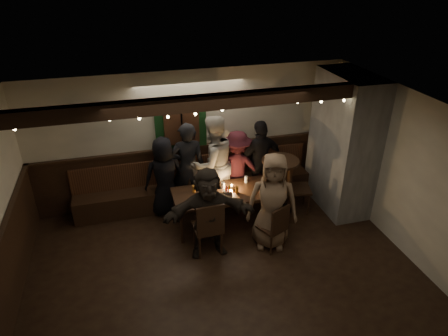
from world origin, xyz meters
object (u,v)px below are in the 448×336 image
object	(u,v)px
high_top	(279,179)
person_g	(272,202)
person_a	(165,177)
person_f	(208,213)
person_b	(188,167)
person_e	(260,161)
chair_end	(293,184)
person_c	(213,163)
chair_near_left	(209,226)
dining_table	(227,195)
person_d	(237,168)
chair_near_right	(276,225)

from	to	relation	value
high_top	person_g	xyz separation A→B (m)	(-0.50, -0.91, 0.16)
person_a	person_f	xyz separation A→B (m)	(0.50, -1.36, 0.01)
person_b	person_e	size ratio (longest dim) A/B	1.06
chair_end	person_e	size ratio (longest dim) A/B	0.60
person_c	person_e	xyz separation A→B (m)	(0.96, 0.05, -0.11)
chair_near_left	person_a	size ratio (longest dim) A/B	0.64
dining_table	person_d	distance (m)	0.81
high_top	chair_near_left	bearing A→B (deg)	-150.16
high_top	person_a	bearing A→B (deg)	166.15
person_b	person_g	xyz separation A→B (m)	(1.11, -1.46, -0.04)
chair_near_right	person_g	world-z (taller)	person_g
person_c	dining_table	bearing A→B (deg)	79.67
chair_near_right	person_a	distance (m)	2.25
high_top	person_f	size ratio (longest dim) A/B	0.70
person_b	person_e	world-z (taller)	person_b
chair_near_right	person_g	distance (m)	0.39
person_g	dining_table	bearing A→B (deg)	144.72
high_top	person_d	distance (m)	0.85
chair_end	person_b	xyz separation A→B (m)	(-1.88, 0.60, 0.32)
high_top	person_c	size ratio (longest dim) A/B	0.58
chair_near_right	person_c	world-z (taller)	person_c
person_d	person_a	bearing A→B (deg)	12.48
chair_near_right	person_a	world-z (taller)	person_a
person_e	person_c	bearing A→B (deg)	-7.21
person_a	person_g	xyz separation A→B (m)	(1.55, -1.42, 0.08)
chair_near_left	person_a	xyz separation A→B (m)	(-0.50, 1.40, 0.21)
chair_near_right	person_d	xyz separation A→B (m)	(-0.18, 1.60, 0.27)
chair_near_right	person_f	size ratio (longest dim) A/B	0.55
chair_near_right	person_f	xyz separation A→B (m)	(-1.07, 0.22, 0.30)
high_top	person_f	xyz separation A→B (m)	(-1.56, -0.85, 0.09)
high_top	person_f	world-z (taller)	person_f
person_d	person_e	distance (m)	0.48
dining_table	person_b	bearing A→B (deg)	128.11
person_c	person_e	size ratio (longest dim) A/B	1.13
person_d	person_e	size ratio (longest dim) A/B	0.90
chair_near_right	high_top	world-z (taller)	high_top
dining_table	person_a	xyz separation A→B (m)	(-1.00, 0.67, 0.15)
dining_table	person_g	bearing A→B (deg)	-53.62
person_c	person_d	xyz separation A→B (m)	(0.49, 0.06, -0.19)
person_b	chair_end	bearing A→B (deg)	167.50
chair_end	person_a	size ratio (longest dim) A/B	0.66
dining_table	person_g	size ratio (longest dim) A/B	1.13
chair_near_left	person_c	size ratio (longest dim) A/B	0.53
chair_near_right	person_f	bearing A→B (deg)	168.54
chair_end	person_c	xyz separation A→B (m)	(-1.42, 0.52, 0.37)
chair_near_left	chair_end	distance (m)	2.01
chair_near_right	person_b	xyz separation A→B (m)	(-1.13, 1.61, 0.40)
chair_near_right	chair_end	bearing A→B (deg)	53.33
high_top	person_g	world-z (taller)	person_g
person_c	person_d	distance (m)	0.53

